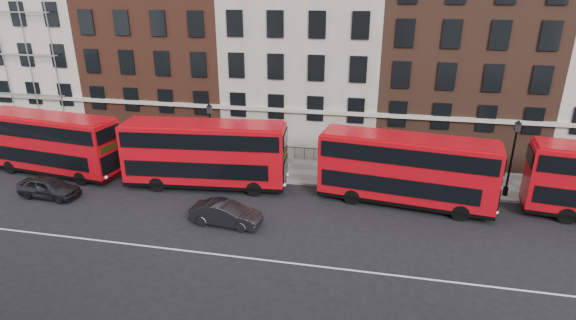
% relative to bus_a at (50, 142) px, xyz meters
% --- Properties ---
extents(ground, '(120.00, 120.00, 0.00)m').
position_rel_bus_a_xyz_m(ground, '(17.62, -6.26, -2.50)').
color(ground, black).
rests_on(ground, ground).
extents(pavement, '(80.00, 5.00, 0.15)m').
position_rel_bus_a_xyz_m(pavement, '(17.62, 4.24, -2.43)').
color(pavement, slate).
rests_on(pavement, ground).
extents(kerb, '(80.00, 0.30, 0.16)m').
position_rel_bus_a_xyz_m(kerb, '(17.62, 1.74, -2.42)').
color(kerb, gray).
rests_on(kerb, ground).
extents(road_centre_line, '(70.00, 0.12, 0.01)m').
position_rel_bus_a_xyz_m(road_centre_line, '(17.62, -8.26, -2.50)').
color(road_centre_line, white).
rests_on(road_centre_line, ground).
extents(building_terrace, '(64.00, 11.95, 22.00)m').
position_rel_bus_a_xyz_m(building_terrace, '(17.31, 11.62, 7.74)').
color(building_terrace, beige).
rests_on(building_terrace, ground).
extents(bus_a, '(11.34, 4.07, 4.66)m').
position_rel_bus_a_xyz_m(bus_a, '(0.00, 0.00, 0.00)').
color(bus_a, red).
rests_on(bus_a, ground).
extents(bus_b, '(11.58, 3.81, 4.78)m').
position_rel_bus_a_xyz_m(bus_b, '(12.37, -0.01, 0.06)').
color(bus_b, red).
rests_on(bus_b, ground).
extents(bus_c, '(11.38, 4.16, 4.68)m').
position_rel_bus_a_xyz_m(bus_c, '(26.08, 0.00, 0.01)').
color(bus_c, red).
rests_on(bus_c, ground).
extents(car_rear, '(4.35, 1.96, 1.45)m').
position_rel_bus_a_xyz_m(car_rear, '(2.54, -3.82, -1.78)').
color(car_rear, black).
rests_on(car_rear, ground).
extents(car_front, '(4.40, 1.86, 1.41)m').
position_rel_bus_a_xyz_m(car_front, '(15.56, -4.99, -1.80)').
color(car_front, black).
rests_on(car_front, ground).
extents(lamp_post_left, '(0.44, 0.44, 5.33)m').
position_rel_bus_a_xyz_m(lamp_post_left, '(11.90, 2.63, 0.58)').
color(lamp_post_left, black).
rests_on(lamp_post_left, pavement).
extents(lamp_post_right, '(0.44, 0.44, 5.33)m').
position_rel_bus_a_xyz_m(lamp_post_right, '(33.01, 2.43, 0.58)').
color(lamp_post_right, black).
rests_on(lamp_post_right, pavement).
extents(iron_railings, '(6.60, 0.06, 1.00)m').
position_rel_bus_a_xyz_m(iron_railings, '(17.62, 6.44, -1.85)').
color(iron_railings, black).
rests_on(iron_railings, pavement).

